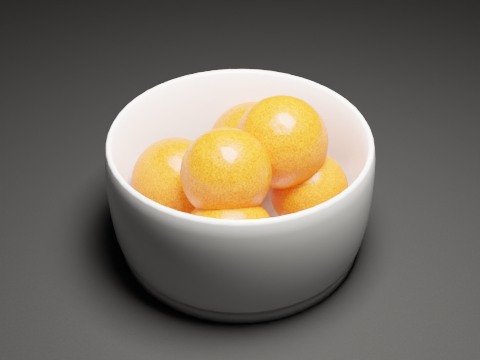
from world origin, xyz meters
name	(u,v)px	position (x,y,z in m)	size (l,w,h in m)	color
ground	(196,163)	(0.00, 0.00, 0.00)	(3.00, 3.00, 0.00)	black
bowl	(240,185)	(-0.01, -0.11, 0.05)	(0.21, 0.21, 0.10)	white
orange_pile	(244,175)	(-0.01, -0.11, 0.06)	(0.16, 0.18, 0.12)	#FF3F05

